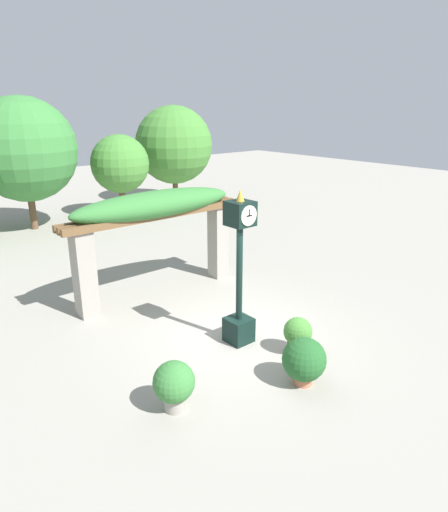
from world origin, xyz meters
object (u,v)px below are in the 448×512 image
object	(u,v)px
pedestal_clock	(239,276)
potted_plant_near_left	(304,360)
potted_plant_near_right	(174,384)
potted_plant_far_left	(298,334)

from	to	relation	value
pedestal_clock	potted_plant_near_left	bearing A→B (deg)	-94.52
potted_plant_near_left	potted_plant_near_right	distance (m)	2.45
potted_plant_near_left	potted_plant_far_left	xyz separation A→B (m)	(0.75, 0.81, -0.06)
potted_plant_near_right	potted_plant_far_left	size ratio (longest dim) A/B	1.14
pedestal_clock	potted_plant_far_left	world-z (taller)	pedestal_clock
pedestal_clock	potted_plant_near_left	distance (m)	2.24
potted_plant_near_right	potted_plant_near_left	bearing A→B (deg)	-22.00
pedestal_clock	potted_plant_near_left	world-z (taller)	pedestal_clock
pedestal_clock	potted_plant_near_right	xyz separation A→B (m)	(-2.43, -1.06, -1.04)
pedestal_clock	potted_plant_far_left	distance (m)	1.72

